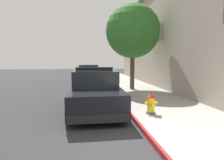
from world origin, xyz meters
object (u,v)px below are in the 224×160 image
police_cruiser (95,90)px  fire_hydrant (151,104)px  street_tree (133,31)px  parked_car_silver_ahead (88,74)px

police_cruiser → fire_hydrant: (1.84, -1.53, -0.25)m
fire_hydrant → street_tree: (0.72, 5.50, 3.25)m
police_cruiser → parked_car_silver_ahead: bearing=90.6°
street_tree → fire_hydrant: bearing=-97.5°
police_cruiser → street_tree: size_ratio=0.92×
fire_hydrant → street_tree: bearing=82.5°
police_cruiser → street_tree: street_tree is taller
police_cruiser → street_tree: 5.59m
police_cruiser → parked_car_silver_ahead: (-0.10, 9.59, -0.00)m
police_cruiser → fire_hydrant: bearing=-39.7°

